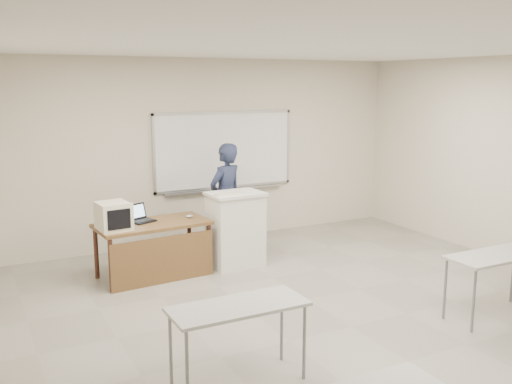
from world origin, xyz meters
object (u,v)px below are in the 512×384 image
podium (236,229)px  mouse (189,216)px  crt_monitor (113,216)px  laptop (142,217)px  keyboard (229,194)px  whiteboard (225,151)px  presenter (226,198)px  instructor_desk (155,239)px

podium → mouse: bearing=164.7°
crt_monitor → laptop: crt_monitor is taller
crt_monitor → keyboard: (1.60, -0.10, 0.16)m
whiteboard → crt_monitor: 2.75m
mouse → crt_monitor: bearing=-172.2°
whiteboard → laptop: size_ratio=7.92×
laptop → crt_monitor: bearing=-171.1°
mouse → presenter: presenter is taller
whiteboard → podium: 1.81m
whiteboard → instructor_desk: 2.43m
instructor_desk → crt_monitor: 0.67m
instructor_desk → presenter: presenter is taller
mouse → keyboard: (0.50, -0.27, 0.32)m
instructor_desk → whiteboard: bearing=36.6°
crt_monitor → keyboard: 1.61m
presenter → keyboard: bearing=46.7°
laptop → presenter: bearing=-6.8°
crt_monitor → presenter: size_ratio=0.26×
laptop → mouse: bearing=-32.0°
whiteboard → crt_monitor: (-2.25, -1.49, -0.55)m
podium → crt_monitor: bearing=178.6°
crt_monitor → presenter: (1.90, 0.70, -0.07)m
whiteboard → instructor_desk: size_ratio=1.65×
keyboard → crt_monitor: bearing=173.9°
crt_monitor → keyboard: crt_monitor is taller
whiteboard → presenter: size_ratio=1.45×
instructor_desk → laptop: (-0.10, 0.27, 0.25)m
whiteboard → crt_monitor: size_ratio=5.63×
laptop → keyboard: bearing=-41.0°
mouse → keyboard: 0.65m
crt_monitor → mouse: (1.10, 0.17, -0.16)m
instructor_desk → keyboard: (1.05, -0.11, 0.54)m
instructor_desk → keyboard: keyboard is taller
presenter → whiteboard: bearing=-135.6°
whiteboard → mouse: bearing=-131.0°
instructor_desk → mouse: mouse is taller
instructor_desk → presenter: (1.35, 0.68, 0.30)m
whiteboard → instructor_desk: (-1.70, -1.48, -0.93)m
whiteboard → laptop: whiteboard is taller
instructor_desk → podium: 1.20m
keyboard → presenter: 0.88m
instructor_desk → laptop: 0.38m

